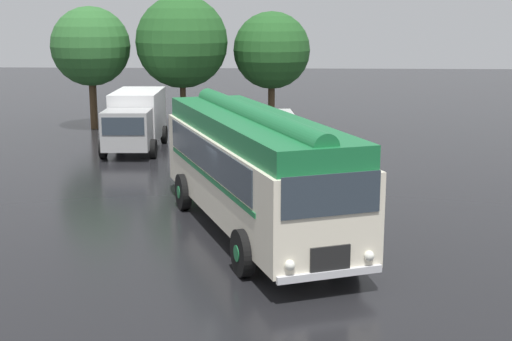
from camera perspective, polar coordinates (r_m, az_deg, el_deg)
ground_plane at (r=19.55m, az=-0.23°, el=-5.04°), size 120.00×120.00×0.00m
vintage_bus at (r=19.18m, az=-0.19°, el=0.47°), size 5.96×10.29×3.49m
car_near_left at (r=31.47m, az=-4.29°, el=3.22°), size 2.13×4.28×1.66m
car_mid_left at (r=31.31m, az=1.58°, el=3.20°), size 2.27×4.35×1.66m
box_van at (r=31.89m, az=-9.59°, el=4.14°), size 2.51×5.84×2.50m
tree_far_left at (r=37.76m, az=-13.00°, el=9.74°), size 4.02×4.02×6.25m
tree_left_of_centre at (r=36.58m, az=-5.95°, el=10.08°), size 4.64×4.64×6.80m
tree_centre at (r=37.32m, az=1.27°, el=9.50°), size 3.96×3.96×6.00m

